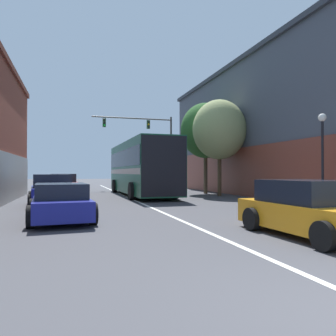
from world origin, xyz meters
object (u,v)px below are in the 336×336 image
object	(u,v)px
hatchback_foreground	(312,210)
parked_car_left_near	(63,185)
street_lamp	(322,152)
street_tree_far	(219,130)
bus	(141,166)
traffic_signal_gantry	(149,136)
parked_car_left_mid	(62,182)
parked_car_left_far	(61,203)
street_tree_near	(205,131)
parked_car_left_distant	(52,191)

from	to	relation	value
hatchback_foreground	parked_car_left_near	distance (m)	17.75
street_lamp	street_tree_far	size ratio (longest dim) A/B	0.62
bus	traffic_signal_gantry	distance (m)	9.14
parked_car_left_near	parked_car_left_mid	bearing A→B (deg)	-4.33
parked_car_left_near	traffic_signal_gantry	distance (m)	11.11
parked_car_left_near	street_lamp	world-z (taller)	street_lamp
parked_car_left_far	traffic_signal_gantry	xyz separation A→B (m)	(7.40, 19.12, 4.38)
parked_car_left_mid	traffic_signal_gantry	distance (m)	9.45
parked_car_left_near	street_tree_far	size ratio (longest dim) A/B	0.66
street_lamp	street_tree_near	bearing A→B (deg)	91.73
hatchback_foreground	parked_car_left_far	xyz separation A→B (m)	(-5.92, 4.37, -0.06)
parked_car_left_mid	parked_car_left_distant	distance (m)	16.64
hatchback_foreground	traffic_signal_gantry	bearing A→B (deg)	-6.15
parked_car_left_far	street_tree_far	xyz separation A→B (m)	(9.74, 8.79, 3.80)
parked_car_left_near	parked_car_left_far	bearing A→B (deg)	175.08
parked_car_left_near	parked_car_left_distant	xyz separation A→B (m)	(-0.33, -7.05, -0.01)
parked_car_left_near	street_lamp	xyz separation A→B (m)	(10.37, -12.31, 1.68)
traffic_signal_gantry	street_tree_near	xyz separation A→B (m)	(2.39, -7.86, -0.34)
parked_car_left_mid	parked_car_left_near	bearing A→B (deg)	-176.27
hatchback_foreground	parked_car_left_distant	xyz separation A→B (m)	(-6.48, 9.61, 0.05)
street_lamp	street_tree_near	size ratio (longest dim) A/B	0.59
hatchback_foreground	street_tree_near	xyz separation A→B (m)	(3.88, 15.64, 3.98)
hatchback_foreground	street_tree_far	distance (m)	14.21
hatchback_foreground	traffic_signal_gantry	xyz separation A→B (m)	(1.49, 23.49, 4.32)
street_lamp	parked_car_left_near	bearing A→B (deg)	130.11
parked_car_left_mid	traffic_signal_gantry	bearing A→B (deg)	-107.10
street_tree_far	parked_car_left_mid	bearing A→B (deg)	128.09
traffic_signal_gantry	street_tree_near	distance (m)	8.22
parked_car_left_far	bus	bearing A→B (deg)	-28.50
parked_car_left_mid	street_tree_near	distance (m)	15.33
parked_car_left_near	parked_car_left_distant	size ratio (longest dim) A/B	1.04
parked_car_left_near	parked_car_left_far	size ratio (longest dim) A/B	1.04
parked_car_left_distant	street_tree_far	world-z (taller)	street_tree_far
parked_car_left_far	parked_car_left_distant	size ratio (longest dim) A/B	1.00
bus	hatchback_foreground	size ratio (longest dim) A/B	2.77
parked_car_left_near	parked_car_left_distant	world-z (taller)	parked_car_left_distant
parked_car_left_far	street_tree_near	world-z (taller)	street_tree_near
parked_car_left_far	street_lamp	distance (m)	10.30
parked_car_left_near	bus	bearing A→B (deg)	-111.60
parked_car_left_near	traffic_signal_gantry	world-z (taller)	traffic_signal_gantry
traffic_signal_gantry	bus	bearing A→B (deg)	-107.12
hatchback_foreground	parked_car_left_mid	world-z (taller)	hatchback_foreground
bus	street_lamp	size ratio (longest dim) A/B	2.86
parked_car_left_mid	hatchback_foreground	bearing A→B (deg)	-164.17
parked_car_left_far	street_tree_near	size ratio (longest dim) A/B	0.61
parked_car_left_near	street_tree_near	xyz separation A→B (m)	(10.03, -1.02, 3.93)
street_lamp	street_tree_far	distance (m)	9.05
parked_car_left_distant	street_tree_near	xyz separation A→B (m)	(10.36, 6.03, 3.94)
hatchback_foreground	parked_car_left_distant	distance (m)	11.59
bus	traffic_signal_gantry	bearing A→B (deg)	-17.94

